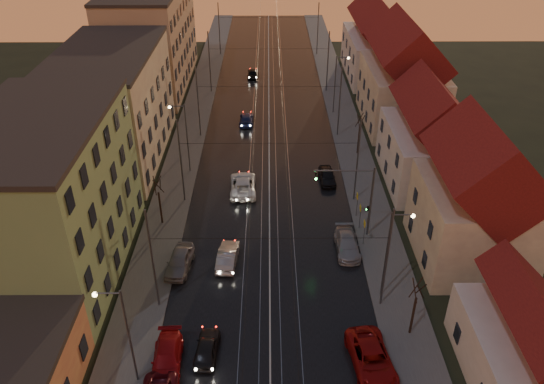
{
  "coord_description": "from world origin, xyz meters",
  "views": [
    {
      "loc": [
        -0.05,
        -21.27,
        29.34
      ],
      "look_at": [
        0.25,
        21.31,
        2.7
      ],
      "focal_mm": 35.0,
      "sensor_mm": 36.0,
      "label": 1
    }
  ],
  "objects_px": {
    "driving_car_4": "(253,73)",
    "parked_right_2": "(327,176)",
    "driving_car_3": "(246,119)",
    "parked_right_1": "(347,244)",
    "driving_car_2": "(243,185)",
    "parked_left_2": "(167,359)",
    "driving_car_0": "(207,348)",
    "parked_left_3": "(180,261)",
    "street_lamp_1": "(392,247)",
    "driving_car_1": "(228,256)",
    "street_lamp_0": "(123,328)",
    "traffic_light_mast": "(360,193)",
    "parked_right_0": "(372,359)",
    "street_lamp_2": "(184,132)",
    "street_lamp_3": "(338,79)"
  },
  "relations": [
    {
      "from": "traffic_light_mast",
      "to": "parked_left_2",
      "type": "height_order",
      "value": "traffic_light_mast"
    },
    {
      "from": "driving_car_2",
      "to": "driving_car_3",
      "type": "distance_m",
      "value": 16.81
    },
    {
      "from": "parked_left_2",
      "to": "parked_left_3",
      "type": "relative_size",
      "value": 1.05
    },
    {
      "from": "street_lamp_2",
      "to": "parked_left_2",
      "type": "bearing_deg",
      "value": -85.52
    },
    {
      "from": "parked_left_3",
      "to": "driving_car_2",
      "type": "bearing_deg",
      "value": 74.47
    },
    {
      "from": "street_lamp_1",
      "to": "driving_car_3",
      "type": "height_order",
      "value": "street_lamp_1"
    },
    {
      "from": "driving_car_0",
      "to": "driving_car_4",
      "type": "bearing_deg",
      "value": -88.07
    },
    {
      "from": "street_lamp_2",
      "to": "driving_car_3",
      "type": "bearing_deg",
      "value": 64.12
    },
    {
      "from": "driving_car_0",
      "to": "parked_left_3",
      "type": "bearing_deg",
      "value": -67.19
    },
    {
      "from": "driving_car_4",
      "to": "traffic_light_mast",
      "type": "bearing_deg",
      "value": 105.32
    },
    {
      "from": "street_lamp_2",
      "to": "parked_right_1",
      "type": "bearing_deg",
      "value": -41.72
    },
    {
      "from": "street_lamp_2",
      "to": "parked_right_0",
      "type": "height_order",
      "value": "street_lamp_2"
    },
    {
      "from": "driving_car_0",
      "to": "driving_car_4",
      "type": "xyz_separation_m",
      "value": [
        1.88,
        56.13,
        0.04
      ]
    },
    {
      "from": "street_lamp_1",
      "to": "driving_car_2",
      "type": "xyz_separation_m",
      "value": [
        -11.85,
        15.85,
        -4.1
      ]
    },
    {
      "from": "traffic_light_mast",
      "to": "driving_car_4",
      "type": "xyz_separation_m",
      "value": [
        -10.52,
        42.33,
        -3.9
      ]
    },
    {
      "from": "parked_right_2",
      "to": "street_lamp_2",
      "type": "bearing_deg",
      "value": 168.9
    },
    {
      "from": "driving_car_2",
      "to": "parked_right_2",
      "type": "relative_size",
      "value": 1.39
    },
    {
      "from": "parked_left_3",
      "to": "driving_car_0",
      "type": "bearing_deg",
      "value": -65.11
    },
    {
      "from": "driving_car_1",
      "to": "driving_car_2",
      "type": "xyz_separation_m",
      "value": [
        0.84,
        11.68,
        0.06
      ]
    },
    {
      "from": "parked_left_2",
      "to": "parked_left_3",
      "type": "height_order",
      "value": "parked_left_3"
    },
    {
      "from": "driving_car_1",
      "to": "parked_left_3",
      "type": "height_order",
      "value": "parked_left_3"
    },
    {
      "from": "driving_car_0",
      "to": "driving_car_4",
      "type": "relative_size",
      "value": 0.94
    },
    {
      "from": "driving_car_3",
      "to": "parked_left_3",
      "type": "distance_m",
      "value": 29.53
    },
    {
      "from": "driving_car_2",
      "to": "parked_right_2",
      "type": "xyz_separation_m",
      "value": [
        8.94,
        1.84,
        -0.09
      ]
    },
    {
      "from": "parked_left_2",
      "to": "driving_car_0",
      "type": "bearing_deg",
      "value": 17.96
    },
    {
      "from": "driving_car_4",
      "to": "parked_right_0",
      "type": "bearing_deg",
      "value": 100.66
    },
    {
      "from": "street_lamp_3",
      "to": "parked_right_1",
      "type": "distance_m",
      "value": 30.58
    },
    {
      "from": "driving_car_4",
      "to": "parked_right_2",
      "type": "xyz_separation_m",
      "value": [
        8.73,
        -32.63,
        -0.01
      ]
    },
    {
      "from": "driving_car_3",
      "to": "parked_right_1",
      "type": "bearing_deg",
      "value": 110.9
    },
    {
      "from": "street_lamp_1",
      "to": "driving_car_1",
      "type": "bearing_deg",
      "value": 161.78
    },
    {
      "from": "driving_car_4",
      "to": "parked_right_2",
      "type": "bearing_deg",
      "value": 106.33
    },
    {
      "from": "parked_left_2",
      "to": "street_lamp_1",
      "type": "bearing_deg",
      "value": 20.2
    },
    {
      "from": "parked_right_0",
      "to": "parked_right_2",
      "type": "bearing_deg",
      "value": 84.77
    },
    {
      "from": "parked_right_0",
      "to": "traffic_light_mast",
      "type": "bearing_deg",
      "value": 78.92
    },
    {
      "from": "driving_car_1",
      "to": "parked_right_2",
      "type": "bearing_deg",
      "value": -121.33
    },
    {
      "from": "street_lamp_0",
      "to": "traffic_light_mast",
      "type": "distance_m",
      "value": 23.42
    },
    {
      "from": "driving_car_3",
      "to": "traffic_light_mast",
      "type": "bearing_deg",
      "value": 114.82
    },
    {
      "from": "street_lamp_1",
      "to": "parked_right_0",
      "type": "relative_size",
      "value": 1.41
    },
    {
      "from": "parked_right_1",
      "to": "driving_car_3",
      "type": "bearing_deg",
      "value": 109.64
    },
    {
      "from": "street_lamp_0",
      "to": "parked_right_0",
      "type": "height_order",
      "value": "street_lamp_0"
    },
    {
      "from": "traffic_light_mast",
      "to": "parked_right_1",
      "type": "bearing_deg",
      "value": -117.73
    },
    {
      "from": "street_lamp_0",
      "to": "driving_car_4",
      "type": "relative_size",
      "value": 1.96
    },
    {
      "from": "parked_right_1",
      "to": "parked_left_2",
      "type": "bearing_deg",
      "value": -138.13
    },
    {
      "from": "driving_car_0",
      "to": "parked_right_0",
      "type": "distance_m",
      "value": 11.33
    },
    {
      "from": "street_lamp_1",
      "to": "driving_car_0",
      "type": "bearing_deg",
      "value": -156.73
    },
    {
      "from": "driving_car_1",
      "to": "driving_car_0",
      "type": "bearing_deg",
      "value": 89.86
    },
    {
      "from": "street_lamp_0",
      "to": "driving_car_2",
      "type": "xyz_separation_m",
      "value": [
        6.36,
        23.85,
        -4.1
      ]
    },
    {
      "from": "street_lamp_1",
      "to": "parked_left_2",
      "type": "distance_m",
      "value": 17.98
    },
    {
      "from": "driving_car_0",
      "to": "parked_right_2",
      "type": "height_order",
      "value": "parked_right_2"
    },
    {
      "from": "street_lamp_0",
      "to": "parked_right_1",
      "type": "height_order",
      "value": "street_lamp_0"
    }
  ]
}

